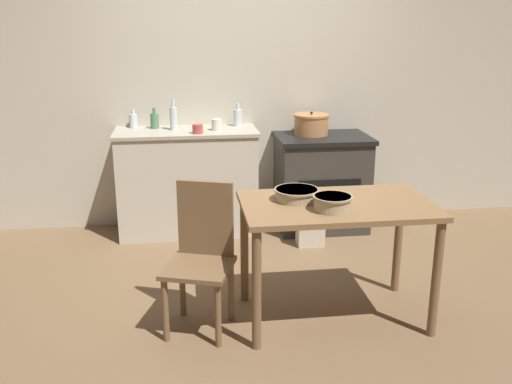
# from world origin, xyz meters

# --- Properties ---
(ground_plane) EXTENTS (14.00, 14.00, 0.00)m
(ground_plane) POSITION_xyz_m (0.00, 0.00, 0.00)
(ground_plane) COLOR brown
(wall_back) EXTENTS (8.00, 0.07, 2.55)m
(wall_back) POSITION_xyz_m (0.00, 1.58, 1.27)
(wall_back) COLOR beige
(wall_back) RESTS_ON ground_plane
(counter_cabinet) EXTENTS (1.26, 0.55, 0.95)m
(counter_cabinet) POSITION_xyz_m (-0.51, 1.29, 0.48)
(counter_cabinet) COLOR beige
(counter_cabinet) RESTS_ON ground_plane
(stove) EXTENTS (0.85, 0.64, 0.88)m
(stove) POSITION_xyz_m (0.72, 1.25, 0.44)
(stove) COLOR #38332D
(stove) RESTS_ON ground_plane
(work_table) EXTENTS (1.20, 0.72, 0.79)m
(work_table) POSITION_xyz_m (0.40, -0.44, 0.68)
(work_table) COLOR olive
(work_table) RESTS_ON ground_plane
(chair) EXTENTS (0.51, 0.51, 0.93)m
(chair) POSITION_xyz_m (-0.46, -0.42, 0.49)
(chair) COLOR brown
(chair) RESTS_ON ground_plane
(flour_sack) EXTENTS (0.23, 0.16, 0.34)m
(flour_sack) POSITION_xyz_m (0.53, 0.81, 0.17)
(flour_sack) COLOR beige
(flour_sack) RESTS_ON ground_plane
(stock_pot) EXTENTS (0.32, 0.32, 0.21)m
(stock_pot) POSITION_xyz_m (0.63, 1.32, 0.97)
(stock_pot) COLOR #B77A47
(stock_pot) RESTS_ON stove
(mixing_bowl_large) EXTENTS (0.28, 0.28, 0.07)m
(mixing_bowl_large) POSITION_xyz_m (0.16, -0.35, 0.84)
(mixing_bowl_large) COLOR tan
(mixing_bowl_large) RESTS_ON work_table
(mixing_bowl_small) EXTENTS (0.24, 0.24, 0.09)m
(mixing_bowl_small) POSITION_xyz_m (0.33, -0.58, 0.84)
(mixing_bowl_small) COLOR tan
(mixing_bowl_small) RESTS_ON work_table
(bottle_far_left) EXTENTS (0.06, 0.06, 0.28)m
(bottle_far_left) POSITION_xyz_m (-0.62, 1.31, 1.06)
(bottle_far_left) COLOR silver
(bottle_far_left) RESTS_ON counter_cabinet
(bottle_left) EXTENTS (0.08, 0.08, 0.21)m
(bottle_left) POSITION_xyz_m (-0.03, 1.43, 1.03)
(bottle_left) COLOR silver
(bottle_left) RESTS_ON counter_cabinet
(bottle_mid_left) EXTENTS (0.08, 0.08, 0.18)m
(bottle_mid_left) POSITION_xyz_m (-0.79, 1.41, 1.02)
(bottle_mid_left) COLOR #517F5B
(bottle_mid_left) RESTS_ON counter_cabinet
(bottle_center_left) EXTENTS (0.07, 0.07, 0.17)m
(bottle_center_left) POSITION_xyz_m (-0.98, 1.47, 1.02)
(bottle_center_left) COLOR silver
(bottle_center_left) RESTS_ON counter_cabinet
(cup_center) EXTENTS (0.09, 0.09, 0.10)m
(cup_center) POSITION_xyz_m (-0.24, 1.25, 1.00)
(cup_center) COLOR silver
(cup_center) RESTS_ON counter_cabinet
(cup_center_right) EXTENTS (0.09, 0.09, 0.08)m
(cup_center_right) POSITION_xyz_m (-0.41, 1.12, 0.99)
(cup_center_right) COLOR #B74C42
(cup_center_right) RESTS_ON counter_cabinet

